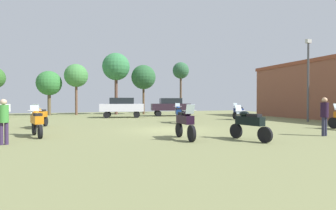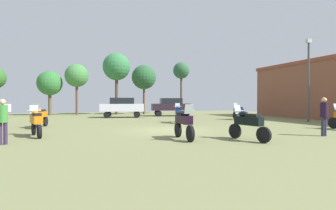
{
  "view_description": "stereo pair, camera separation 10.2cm",
  "coord_description": "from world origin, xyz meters",
  "px_view_note": "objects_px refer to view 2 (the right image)",
  "views": [
    {
      "loc": [
        -4.96,
        -13.42,
        1.66
      ],
      "look_at": [
        2.25,
        6.58,
        1.35
      ],
      "focal_mm": 27.01,
      "sensor_mm": 36.0,
      "label": 1
    },
    {
      "loc": [
        -4.87,
        -13.45,
        1.66
      ],
      "look_at": [
        2.25,
        6.58,
        1.35
      ],
      "focal_mm": 27.01,
      "sensor_mm": 36.0,
      "label": 2
    }
  ],
  "objects_px": {
    "tree_3": "(117,67)",
    "tree_7": "(181,71)",
    "motorcycle_7": "(40,116)",
    "motorcycle_5": "(178,113)",
    "tree_6": "(50,83)",
    "car_3": "(122,106)",
    "person_1": "(324,113)",
    "car_1": "(171,106)",
    "tree_4": "(77,76)",
    "motorcycle_2": "(184,122)",
    "motorcycle_3": "(248,123)",
    "person_2": "(3,118)",
    "motorcycle_4": "(36,121)",
    "motorcycle_6": "(238,112)",
    "tree_2": "(144,77)",
    "lamp_post": "(308,76)"
  },
  "relations": [
    {
      "from": "tree_4",
      "to": "tree_6",
      "type": "relative_size",
      "value": 1.17
    },
    {
      "from": "motorcycle_5",
      "to": "tree_6",
      "type": "height_order",
      "value": "tree_6"
    },
    {
      "from": "tree_3",
      "to": "tree_7",
      "type": "height_order",
      "value": "tree_3"
    },
    {
      "from": "car_3",
      "to": "person_1",
      "type": "xyz_separation_m",
      "value": [
        6.71,
        -16.94,
        -0.1
      ]
    },
    {
      "from": "motorcycle_5",
      "to": "tree_2",
      "type": "relative_size",
      "value": 0.34
    },
    {
      "from": "tree_3",
      "to": "car_3",
      "type": "bearing_deg",
      "value": -93.05
    },
    {
      "from": "tree_3",
      "to": "tree_7",
      "type": "relative_size",
      "value": 1.11
    },
    {
      "from": "motorcycle_6",
      "to": "person_2",
      "type": "relative_size",
      "value": 1.27
    },
    {
      "from": "motorcycle_4",
      "to": "motorcycle_7",
      "type": "relative_size",
      "value": 0.91
    },
    {
      "from": "motorcycle_4",
      "to": "motorcycle_7",
      "type": "height_order",
      "value": "motorcycle_7"
    },
    {
      "from": "lamp_post",
      "to": "motorcycle_7",
      "type": "bearing_deg",
      "value": 173.82
    },
    {
      "from": "person_1",
      "to": "car_3",
      "type": "bearing_deg",
      "value": 103.39
    },
    {
      "from": "motorcycle_4",
      "to": "motorcycle_6",
      "type": "bearing_deg",
      "value": 4.26
    },
    {
      "from": "car_1",
      "to": "car_3",
      "type": "xyz_separation_m",
      "value": [
        -5.62,
        -0.99,
        0.0
      ]
    },
    {
      "from": "car_1",
      "to": "tree_2",
      "type": "xyz_separation_m",
      "value": [
        -1.9,
        4.84,
        3.55
      ]
    },
    {
      "from": "motorcycle_3",
      "to": "person_2",
      "type": "height_order",
      "value": "person_2"
    },
    {
      "from": "person_1",
      "to": "lamp_post",
      "type": "height_order",
      "value": "lamp_post"
    },
    {
      "from": "motorcycle_2",
      "to": "tree_2",
      "type": "relative_size",
      "value": 0.34
    },
    {
      "from": "car_3",
      "to": "person_1",
      "type": "relative_size",
      "value": 2.51
    },
    {
      "from": "motorcycle_7",
      "to": "car_1",
      "type": "distance_m",
      "value": 15.14
    },
    {
      "from": "tree_7",
      "to": "motorcycle_4",
      "type": "bearing_deg",
      "value": -128.79
    },
    {
      "from": "tree_4",
      "to": "tree_6",
      "type": "xyz_separation_m",
      "value": [
        -3.01,
        0.34,
        -0.96
      ]
    },
    {
      "from": "motorcycle_7",
      "to": "person_2",
      "type": "xyz_separation_m",
      "value": [
        -0.44,
        -6.47,
        0.28
      ]
    },
    {
      "from": "motorcycle_3",
      "to": "tree_6",
      "type": "relative_size",
      "value": 0.41
    },
    {
      "from": "car_1",
      "to": "motorcycle_4",
      "type": "bearing_deg",
      "value": 150.0
    },
    {
      "from": "motorcycle_7",
      "to": "tree_6",
      "type": "relative_size",
      "value": 0.43
    },
    {
      "from": "person_1",
      "to": "tree_6",
      "type": "distance_m",
      "value": 28.02
    },
    {
      "from": "person_2",
      "to": "motorcycle_6",
      "type": "bearing_deg",
      "value": -162.36
    },
    {
      "from": "motorcycle_5",
      "to": "motorcycle_4",
      "type": "bearing_deg",
      "value": -134.76
    },
    {
      "from": "motorcycle_6",
      "to": "lamp_post",
      "type": "relative_size",
      "value": 0.33
    },
    {
      "from": "motorcycle_2",
      "to": "car_1",
      "type": "relative_size",
      "value": 0.47
    },
    {
      "from": "motorcycle_2",
      "to": "motorcycle_3",
      "type": "relative_size",
      "value": 1.01
    },
    {
      "from": "person_1",
      "to": "motorcycle_7",
      "type": "bearing_deg",
      "value": 137.97
    },
    {
      "from": "motorcycle_3",
      "to": "motorcycle_7",
      "type": "xyz_separation_m",
      "value": [
        -8.97,
        8.7,
        0.0
      ]
    },
    {
      "from": "motorcycle_4",
      "to": "person_1",
      "type": "bearing_deg",
      "value": -35.92
    },
    {
      "from": "motorcycle_7",
      "to": "car_1",
      "type": "xyz_separation_m",
      "value": [
        12.08,
        9.11,
        0.44
      ]
    },
    {
      "from": "motorcycle_3",
      "to": "person_2",
      "type": "distance_m",
      "value": 9.67
    },
    {
      "from": "motorcycle_6",
      "to": "tree_2",
      "type": "distance_m",
      "value": 14.18
    },
    {
      "from": "tree_2",
      "to": "lamp_post",
      "type": "xyz_separation_m",
      "value": [
        9.58,
        -16.09,
        -1.0
      ]
    },
    {
      "from": "motorcycle_4",
      "to": "tree_6",
      "type": "relative_size",
      "value": 0.39
    },
    {
      "from": "lamp_post",
      "to": "person_1",
      "type": "bearing_deg",
      "value": -134.67
    },
    {
      "from": "tree_3",
      "to": "motorcycle_7",
      "type": "bearing_deg",
      "value": -114.96
    },
    {
      "from": "motorcycle_4",
      "to": "person_2",
      "type": "distance_m",
      "value": 2.21
    },
    {
      "from": "motorcycle_2",
      "to": "motorcycle_3",
      "type": "bearing_deg",
      "value": 156.27
    },
    {
      "from": "motorcycle_7",
      "to": "person_1",
      "type": "relative_size",
      "value": 1.23
    },
    {
      "from": "tree_2",
      "to": "tree_6",
      "type": "distance_m",
      "value": 11.23
    },
    {
      "from": "motorcycle_4",
      "to": "person_1",
      "type": "xyz_separation_m",
      "value": [
        12.76,
        -4.36,
        0.36
      ]
    },
    {
      "from": "motorcycle_5",
      "to": "tree_3",
      "type": "height_order",
      "value": "tree_3"
    },
    {
      "from": "motorcycle_3",
      "to": "tree_4",
      "type": "bearing_deg",
      "value": 93.94
    },
    {
      "from": "motorcycle_2",
      "to": "person_1",
      "type": "bearing_deg",
      "value": 171.13
    }
  ]
}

